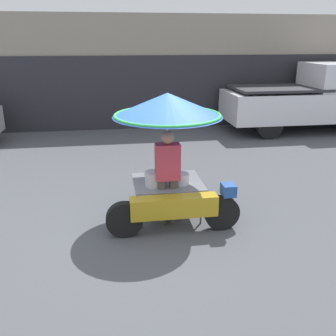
# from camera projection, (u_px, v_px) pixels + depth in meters

# --- Properties ---
(ground_plane) EXTENTS (36.00, 36.00, 0.00)m
(ground_plane) POSITION_uv_depth(u_px,v_px,m) (152.00, 225.00, 6.03)
(ground_plane) COLOR #4C4F54
(shopfront_building) EXTENTS (28.00, 2.06, 3.61)m
(shopfront_building) POSITION_uv_depth(u_px,v_px,m) (125.00, 71.00, 12.90)
(shopfront_building) COLOR gray
(shopfront_building) RESTS_ON ground
(vendor_motorcycle_cart) EXTENTS (2.07, 1.73, 2.06)m
(vendor_motorcycle_cart) POSITION_uv_depth(u_px,v_px,m) (168.00, 124.00, 5.82)
(vendor_motorcycle_cart) COLOR black
(vendor_motorcycle_cart) RESTS_ON ground
(vendor_person) EXTENTS (0.38, 0.22, 1.54)m
(vendor_person) POSITION_uv_depth(u_px,v_px,m) (168.00, 173.00, 5.85)
(vendor_person) COLOR #4C473D
(vendor_person) RESTS_ON ground
(pickup_truck) EXTENTS (5.36, 1.90, 2.13)m
(pickup_truck) POSITION_uv_depth(u_px,v_px,m) (313.00, 99.00, 11.95)
(pickup_truck) COLOR black
(pickup_truck) RESTS_ON ground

